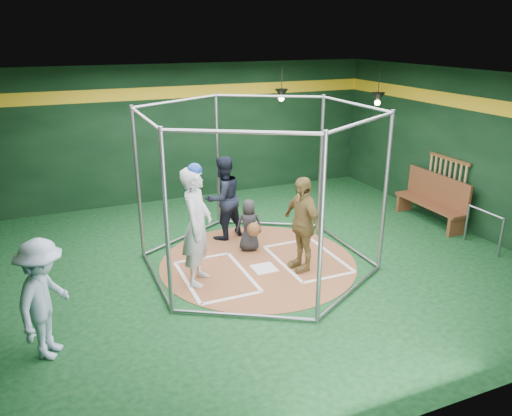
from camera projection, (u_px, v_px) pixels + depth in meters
name	position (u px, v px, depth m)	size (l,w,h in m)	color
room_shell	(258.00, 176.00, 9.12)	(10.10, 9.10, 3.53)	#0B3315
clay_disc	(258.00, 262.00, 9.70)	(3.80, 3.80, 0.01)	brown
home_plate	(264.00, 268.00, 9.44)	(0.43, 0.43, 0.01)	white
batter_box_left	(216.00, 276.00, 9.13)	(1.17, 1.77, 0.01)	white
batter_box_right	(307.00, 259.00, 9.83)	(1.17, 1.77, 0.01)	white
batting_cage	(258.00, 189.00, 9.20)	(4.05, 4.67, 3.00)	gray
bat_rack	(447.00, 178.00, 11.52)	(0.07, 1.25, 0.98)	brown
pendant_lamp_near	(282.00, 94.00, 12.72)	(0.34, 0.34, 0.90)	black
pendant_lamp_far	(378.00, 98.00, 11.99)	(0.34, 0.34, 0.90)	black
batter_figure	(197.00, 225.00, 8.61)	(0.83, 0.92, 2.19)	#B8B8BE
visitor_leopard	(302.00, 224.00, 9.17)	(1.05, 0.44, 1.80)	#A58746
catcher_figure	(249.00, 225.00, 10.07)	(0.60, 0.63, 1.08)	black
umpire	(223.00, 198.00, 10.59)	(0.88, 0.68, 1.80)	black
bystander_blue	(44.00, 299.00, 6.69)	(1.11, 0.64, 1.73)	#A7BFDD
dugout_bench	(433.00, 198.00, 11.60)	(0.46, 1.96, 1.14)	brown
steel_railing	(484.00, 223.00, 10.20)	(0.05, 0.95, 0.81)	gray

